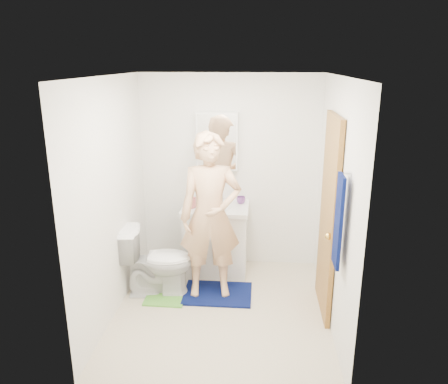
# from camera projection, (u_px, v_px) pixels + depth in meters

# --- Properties ---
(floor) EXTENTS (2.20, 2.40, 0.02)m
(floor) POSITION_uv_depth(u_px,v_px,m) (222.00, 311.00, 4.62)
(floor) COLOR beige
(floor) RESTS_ON ground
(ceiling) EXTENTS (2.20, 2.40, 0.02)m
(ceiling) POSITION_uv_depth(u_px,v_px,m) (221.00, 75.00, 3.92)
(ceiling) COLOR white
(ceiling) RESTS_ON ground
(wall_back) EXTENTS (2.20, 0.02, 2.40)m
(wall_back) POSITION_uv_depth(u_px,v_px,m) (230.00, 172.00, 5.42)
(wall_back) COLOR white
(wall_back) RESTS_ON ground
(wall_front) EXTENTS (2.20, 0.02, 2.40)m
(wall_front) POSITION_uv_depth(u_px,v_px,m) (207.00, 256.00, 3.11)
(wall_front) COLOR white
(wall_front) RESTS_ON ground
(wall_left) EXTENTS (0.02, 2.40, 2.40)m
(wall_left) POSITION_uv_depth(u_px,v_px,m) (111.00, 200.00, 4.35)
(wall_left) COLOR white
(wall_left) RESTS_ON ground
(wall_right) EXTENTS (0.02, 2.40, 2.40)m
(wall_right) POSITION_uv_depth(u_px,v_px,m) (337.00, 206.00, 4.18)
(wall_right) COLOR white
(wall_right) RESTS_ON ground
(vanity_cabinet) EXTENTS (0.75, 0.55, 0.80)m
(vanity_cabinet) POSITION_uv_depth(u_px,v_px,m) (216.00, 241.00, 5.39)
(vanity_cabinet) COLOR white
(vanity_cabinet) RESTS_ON floor
(countertop) EXTENTS (0.79, 0.59, 0.05)m
(countertop) POSITION_uv_depth(u_px,v_px,m) (216.00, 208.00, 5.26)
(countertop) COLOR white
(countertop) RESTS_ON vanity_cabinet
(sink_basin) EXTENTS (0.40, 0.40, 0.03)m
(sink_basin) POSITION_uv_depth(u_px,v_px,m) (216.00, 207.00, 5.26)
(sink_basin) COLOR white
(sink_basin) RESTS_ON countertop
(faucet) EXTENTS (0.03, 0.03, 0.12)m
(faucet) POSITION_uv_depth(u_px,v_px,m) (217.00, 197.00, 5.41)
(faucet) COLOR silver
(faucet) RESTS_ON countertop
(medicine_cabinet) EXTENTS (0.50, 0.12, 0.70)m
(medicine_cabinet) POSITION_uv_depth(u_px,v_px,m) (217.00, 141.00, 5.25)
(medicine_cabinet) COLOR white
(medicine_cabinet) RESTS_ON wall_back
(mirror_panel) EXTENTS (0.46, 0.01, 0.66)m
(mirror_panel) POSITION_uv_depth(u_px,v_px,m) (217.00, 142.00, 5.19)
(mirror_panel) COLOR white
(mirror_panel) RESTS_ON wall_back
(door) EXTENTS (0.05, 0.80, 2.05)m
(door) POSITION_uv_depth(u_px,v_px,m) (328.00, 217.00, 4.38)
(door) COLOR #A5702D
(door) RESTS_ON ground
(door_knob) EXTENTS (0.07, 0.07, 0.07)m
(door_knob) POSITION_uv_depth(u_px,v_px,m) (328.00, 236.00, 4.10)
(door_knob) COLOR gold
(door_knob) RESTS_ON door
(towel) EXTENTS (0.03, 0.24, 0.80)m
(towel) POSITION_uv_depth(u_px,v_px,m) (339.00, 221.00, 3.63)
(towel) COLOR #08124A
(towel) RESTS_ON wall_right
(towel_hook) EXTENTS (0.06, 0.02, 0.02)m
(towel_hook) POSITION_uv_depth(u_px,v_px,m) (348.00, 173.00, 3.51)
(towel_hook) COLOR silver
(towel_hook) RESTS_ON wall_right
(toilet) EXTENTS (0.81, 0.51, 0.79)m
(toilet) POSITION_uv_depth(u_px,v_px,m) (158.00, 261.00, 4.86)
(toilet) COLOR white
(toilet) RESTS_ON floor
(bath_mat) EXTENTS (0.76, 0.54, 0.02)m
(bath_mat) POSITION_uv_depth(u_px,v_px,m) (218.00, 294.00, 4.92)
(bath_mat) COLOR #08124A
(bath_mat) RESTS_ON floor
(green_rug) EXTENTS (0.44, 0.38, 0.02)m
(green_rug) POSITION_uv_depth(u_px,v_px,m) (166.00, 298.00, 4.84)
(green_rug) COLOR #5CAF3A
(green_rug) RESTS_ON floor
(soap_dispenser) EXTENTS (0.11, 0.12, 0.19)m
(soap_dispenser) POSITION_uv_depth(u_px,v_px,m) (191.00, 200.00, 5.17)
(soap_dispenser) COLOR #C45C5B
(soap_dispenser) RESTS_ON countertop
(toothbrush_cup) EXTENTS (0.14, 0.14, 0.09)m
(toothbrush_cup) POSITION_uv_depth(u_px,v_px,m) (241.00, 200.00, 5.34)
(toothbrush_cup) COLOR #6A397E
(toothbrush_cup) RESTS_ON countertop
(man) EXTENTS (0.72, 0.53, 1.82)m
(man) POSITION_uv_depth(u_px,v_px,m) (210.00, 216.00, 4.67)
(man) COLOR #DCA97C
(man) RESTS_ON bath_mat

